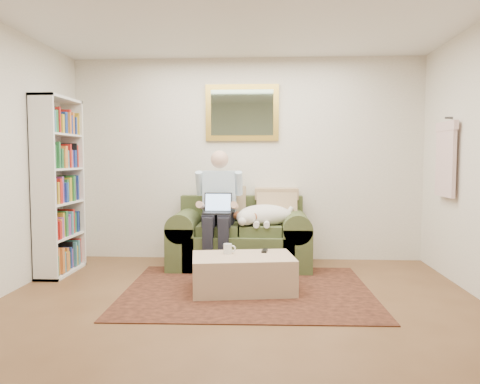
# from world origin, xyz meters

# --- Properties ---
(room_shell) EXTENTS (4.51, 5.00, 2.61)m
(room_shell) POSITION_xyz_m (0.00, 0.35, 1.30)
(room_shell) COLOR brown
(room_shell) RESTS_ON ground
(rug) EXTENTS (2.47, 2.00, 0.01)m
(rug) POSITION_xyz_m (0.07, 0.99, 0.01)
(rug) COLOR black
(rug) RESTS_ON room_shell
(sofa) EXTENTS (1.68, 0.85, 1.01)m
(sofa) POSITION_xyz_m (-0.06, 2.04, 0.29)
(sofa) COLOR #4A542C
(sofa) RESTS_ON room_shell
(seated_man) EXTENTS (0.55, 0.79, 1.41)m
(seated_man) POSITION_xyz_m (-0.31, 1.89, 0.71)
(seated_man) COLOR #8CB7D8
(seated_man) RESTS_ON sofa
(laptop) EXTENTS (0.33, 0.26, 0.24)m
(laptop) POSITION_xyz_m (-0.31, 1.82, 0.74)
(laptop) COLOR black
(laptop) RESTS_ON seated_man
(sleeping_dog) EXTENTS (0.69, 0.43, 0.26)m
(sleeping_dog) POSITION_xyz_m (0.24, 1.96, 0.64)
(sleeping_dog) COLOR white
(sleeping_dog) RESTS_ON sofa
(ottoman) EXTENTS (1.07, 0.77, 0.36)m
(ottoman) POSITION_xyz_m (0.03, 0.97, 0.18)
(ottoman) COLOR tan
(ottoman) RESTS_ON room_shell
(coffee_mug) EXTENTS (0.08, 0.08, 0.10)m
(coffee_mug) POSITION_xyz_m (-0.13, 1.06, 0.41)
(coffee_mug) COLOR white
(coffee_mug) RESTS_ON ottoman
(tv_remote) EXTENTS (0.07, 0.15, 0.02)m
(tv_remote) POSITION_xyz_m (0.24, 1.18, 0.37)
(tv_remote) COLOR black
(tv_remote) RESTS_ON ottoman
(bookshelf) EXTENTS (0.28, 0.80, 2.00)m
(bookshelf) POSITION_xyz_m (-2.10, 1.60, 1.00)
(bookshelf) COLOR white
(bookshelf) RESTS_ON room_shell
(wall_mirror) EXTENTS (0.94, 0.04, 0.72)m
(wall_mirror) POSITION_xyz_m (-0.06, 2.47, 1.90)
(wall_mirror) COLOR gold
(wall_mirror) RESTS_ON room_shell
(hanging_shirt) EXTENTS (0.06, 0.52, 0.90)m
(hanging_shirt) POSITION_xyz_m (2.19, 1.60, 1.35)
(hanging_shirt) COLOR beige
(hanging_shirt) RESTS_ON room_shell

